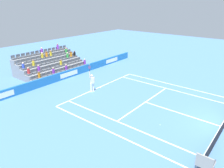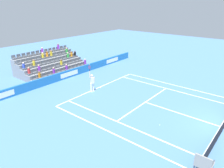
# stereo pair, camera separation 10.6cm
# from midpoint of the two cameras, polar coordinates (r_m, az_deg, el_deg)

# --- Properties ---
(ground_plane) EXTENTS (80.00, 80.00, 0.00)m
(ground_plane) POSITION_cam_midpoint_polar(r_m,az_deg,el_deg) (17.08, 28.27, -10.42)
(ground_plane) COLOR #4C7AB2
(line_baseline) EXTENTS (10.97, 0.10, 0.01)m
(line_baseline) POSITION_cam_midpoint_polar(r_m,az_deg,el_deg) (21.83, -3.29, -0.89)
(line_baseline) COLOR white
(line_baseline) RESTS_ON ground
(line_service) EXTENTS (8.23, 0.10, 0.01)m
(line_service) POSITION_cam_midpoint_polar(r_m,az_deg,el_deg) (18.87, 9.18, -4.88)
(line_service) COLOR white
(line_service) RESTS_ON ground
(line_centre_service) EXTENTS (0.10, 6.40, 0.01)m
(line_centre_service) POSITION_cam_midpoint_polar(r_m,az_deg,el_deg) (17.71, 18.18, -7.61)
(line_centre_service) COLOR white
(line_centre_service) RESTS_ON ground
(line_singles_sideline_left) EXTENTS (0.10, 11.89, 0.01)m
(line_singles_sideline_left) POSITION_cam_midpoint_polar(r_m,az_deg,el_deg) (15.61, 2.80, -10.62)
(line_singles_sideline_left) COLOR white
(line_singles_sideline_left) RESTS_ON ground
(line_singles_sideline_right) EXTENTS (0.10, 11.89, 0.01)m
(line_singles_sideline_right) POSITION_cam_midpoint_polar(r_m,az_deg,el_deg) (22.08, 15.64, -1.42)
(line_singles_sideline_right) COLOR white
(line_singles_sideline_right) RESTS_ON ground
(line_doubles_sideline_left) EXTENTS (0.10, 11.89, 0.01)m
(line_doubles_sideline_left) POSITION_cam_midpoint_polar(r_m,az_deg,el_deg) (14.71, -0.47, -12.83)
(line_doubles_sideline_left) COLOR white
(line_doubles_sideline_left) RESTS_ON ground
(line_doubles_sideline_right) EXTENTS (0.10, 11.89, 0.01)m
(line_doubles_sideline_right) POSITION_cam_midpoint_polar(r_m,az_deg,el_deg) (23.27, 17.04, -0.39)
(line_doubles_sideline_right) COLOR white
(line_doubles_sideline_right) RESTS_ON ground
(line_centre_mark) EXTENTS (0.10, 0.20, 0.01)m
(line_centre_mark) POSITION_cam_midpoint_polar(r_m,az_deg,el_deg) (21.77, -3.10, -0.95)
(line_centre_mark) COLOR white
(line_centre_mark) RESTS_ON ground
(sponsor_barrier) EXTENTS (23.68, 0.22, 0.91)m
(sponsor_barrier) POSITION_cam_midpoint_polar(r_m,az_deg,el_deg) (24.98, -11.49, 2.74)
(sponsor_barrier) COLOR #1E66AD
(sponsor_barrier) RESTS_ON ground
(tennis_player) EXTENTS (0.51, 0.41, 2.85)m
(tennis_player) POSITION_cam_midpoint_polar(r_m,az_deg,el_deg) (20.51, -5.30, 0.52)
(tennis_player) COLOR white
(tennis_player) RESTS_ON ground
(stadium_stand) EXTENTS (8.06, 4.75, 3.05)m
(stadium_stand) POSITION_cam_midpoint_polar(r_m,az_deg,el_deg) (27.62, -16.31, 4.90)
(stadium_stand) COLOR gray
(stadium_stand) RESTS_ON ground
(loose_tennis_ball) EXTENTS (0.07, 0.07, 0.07)m
(loose_tennis_ball) POSITION_cam_midpoint_polar(r_m,az_deg,el_deg) (15.75, 12.98, -10.76)
(loose_tennis_ball) COLOR #D1E533
(loose_tennis_ball) RESTS_ON ground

